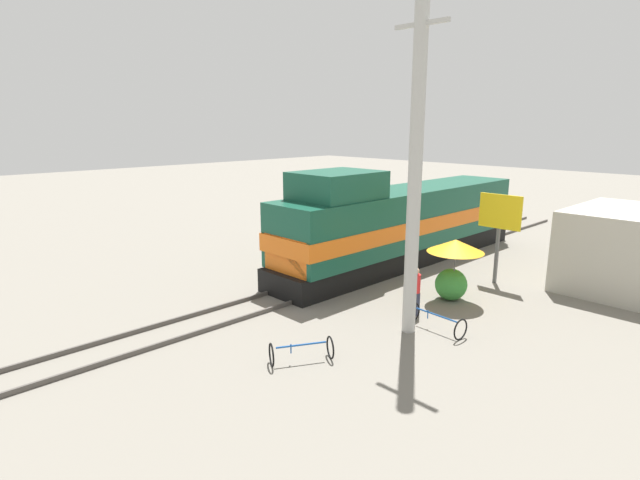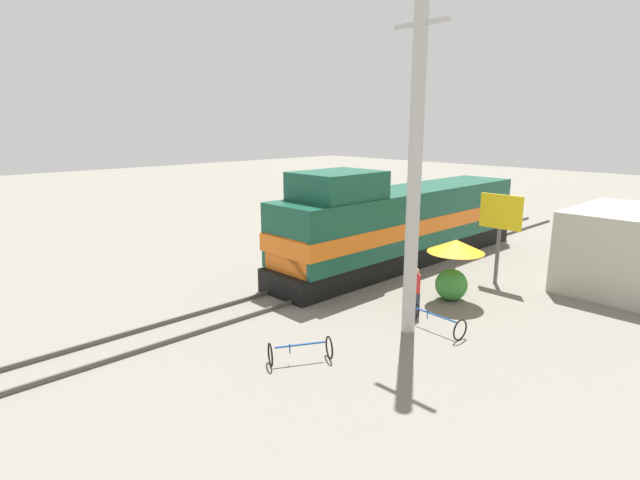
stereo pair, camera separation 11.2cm
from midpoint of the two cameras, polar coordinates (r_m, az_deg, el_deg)
The scene contains 11 objects.
ground_plane at distance 20.71m, azimuth 1.06°, elevation -5.12°, with size 120.00×120.00×0.00m, color slate.
rail_near at distance 21.18m, azimuth -0.31°, elevation -4.48°, with size 0.08×40.59×0.15m, color #4C4742.
rail_far at distance 20.21m, azimuth 2.49°, elevation -5.38°, with size 0.08×40.59×0.15m, color #4C4742.
locomotive at distance 23.67m, azimuth 9.23°, elevation 1.85°, with size 2.89×15.58×4.63m.
utility_pole at distance 15.26m, azimuth 11.01°, elevation 8.40°, with size 1.80×0.42×10.48m.
vendor_umbrella at distance 18.92m, azimuth 15.43°, elevation -0.67°, with size 2.07×2.07×2.37m.
billboard_sign at distance 21.52m, azimuth 20.06°, elevation 2.35°, with size 1.79×0.12×3.72m.
shrub_cluster at distance 19.45m, azimuth 14.93°, elevation -4.96°, with size 1.20×1.20×1.20m, color #388C38.
person_bystander at distance 17.55m, azimuth 10.99°, elevation -5.59°, with size 0.34×0.34×1.71m.
bicycle at distance 16.58m, azimuth 13.24°, elevation -8.96°, with size 1.94×0.81×0.69m.
bicycle_spare at distance 14.21m, azimuth -2.05°, elevation -12.53°, with size 1.40×1.84×0.66m.
Camera 2 is at (14.02, -13.79, 6.51)m, focal length 28.00 mm.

